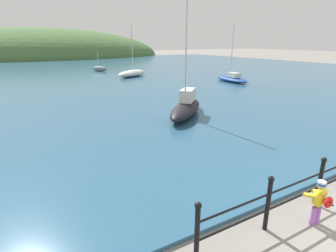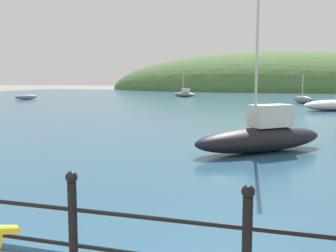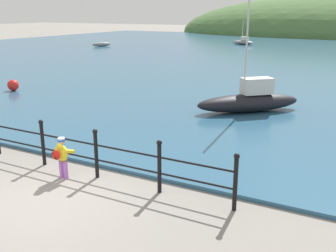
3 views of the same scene
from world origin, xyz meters
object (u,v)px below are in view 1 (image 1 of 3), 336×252
(boat_twin_mast, at_px, (132,73))
(boat_green_fishing, at_px, (232,79))
(boat_blue_hull, at_px, (186,107))
(boat_far_left, at_px, (99,69))
(child_in_coat, at_px, (320,199))

(boat_twin_mast, height_order, boat_green_fishing, boat_twin_mast)
(boat_twin_mast, height_order, boat_blue_hull, boat_blue_hull)
(boat_twin_mast, bearing_deg, boat_far_left, 102.79)
(child_in_coat, height_order, boat_far_left, boat_far_left)
(boat_far_left, relative_size, boat_blue_hull, 0.43)
(boat_blue_hull, bearing_deg, boat_twin_mast, 77.50)
(boat_twin_mast, xyz_separation_m, boat_green_fishing, (6.52, -7.96, -0.06))
(child_in_coat, bearing_deg, boat_twin_mast, 76.82)
(boat_far_left, distance_m, boat_blue_hull, 22.32)
(boat_far_left, bearing_deg, boat_twin_mast, -77.21)
(child_in_coat, height_order, boat_twin_mast, boat_twin_mast)
(boat_green_fishing, bearing_deg, boat_blue_hull, -142.92)
(boat_green_fishing, bearing_deg, child_in_coat, -127.69)
(boat_far_left, height_order, boat_blue_hull, boat_blue_hull)
(boat_far_left, xyz_separation_m, boat_blue_hull, (-1.90, -22.24, 0.13))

